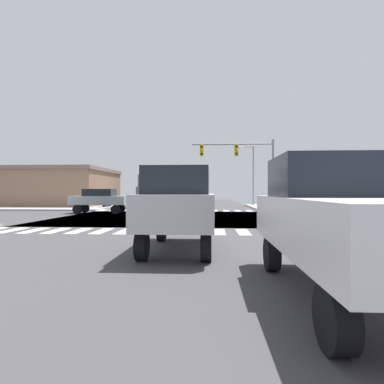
{
  "coord_description": "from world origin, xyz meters",
  "views": [
    {
      "loc": [
        2.89,
        -20.65,
        1.7
      ],
      "look_at": [
        1.29,
        6.67,
        1.64
      ],
      "focal_mm": 29.79,
      "sensor_mm": 36.0,
      "label": 1
    }
  ],
  "objects_px": {
    "bank_building": "(46,187)",
    "suv_outer_4": "(166,193)",
    "suv_middle_3": "(180,202)",
    "suv_queued_2": "(360,195)",
    "street_lamp": "(251,169)",
    "box_truck_trailing_1": "(151,185)",
    "pickup_farside_1": "(340,216)",
    "sedan_crossing_1": "(100,199)",
    "traffic_signal_mast": "(241,158)"
  },
  "relations": [
    {
      "from": "street_lamp",
      "to": "box_truck_trailing_1",
      "type": "bearing_deg",
      "value": 160.68
    },
    {
      "from": "sedan_crossing_1",
      "to": "suv_middle_3",
      "type": "height_order",
      "value": "suv_middle_3"
    },
    {
      "from": "sedan_crossing_1",
      "to": "suv_queued_2",
      "type": "height_order",
      "value": "suv_queued_2"
    },
    {
      "from": "traffic_signal_mast",
      "to": "box_truck_trailing_1",
      "type": "xyz_separation_m",
      "value": [
        -10.54,
        13.8,
        -2.09
      ]
    },
    {
      "from": "traffic_signal_mast",
      "to": "suv_outer_4",
      "type": "bearing_deg",
      "value": 111.08
    },
    {
      "from": "street_lamp",
      "to": "suv_middle_3",
      "type": "xyz_separation_m",
      "value": [
        -5.62,
        -28.38,
        -2.87
      ]
    },
    {
      "from": "traffic_signal_mast",
      "to": "suv_middle_3",
      "type": "bearing_deg",
      "value": -100.54
    },
    {
      "from": "street_lamp",
      "to": "bank_building",
      "type": "bearing_deg",
      "value": -176.95
    },
    {
      "from": "street_lamp",
      "to": "suv_queued_2",
      "type": "distance_m",
      "value": 15.13
    },
    {
      "from": "sedan_crossing_1",
      "to": "suv_queued_2",
      "type": "relative_size",
      "value": 0.93
    },
    {
      "from": "pickup_farside_1",
      "to": "suv_queued_2",
      "type": "height_order",
      "value": "pickup_farside_1"
    },
    {
      "from": "traffic_signal_mast",
      "to": "bank_building",
      "type": "distance_m",
      "value": 23.53
    },
    {
      "from": "traffic_signal_mast",
      "to": "bank_building",
      "type": "height_order",
      "value": "traffic_signal_mast"
    },
    {
      "from": "bank_building",
      "to": "suv_middle_3",
      "type": "distance_m",
      "value": 32.77
    },
    {
      "from": "street_lamp",
      "to": "bank_building",
      "type": "height_order",
      "value": "street_lamp"
    },
    {
      "from": "box_truck_trailing_1",
      "to": "suv_middle_3",
      "type": "bearing_deg",
      "value": 102.05
    },
    {
      "from": "suv_outer_4",
      "to": "box_truck_trailing_1",
      "type": "bearing_deg",
      "value": 90.0
    },
    {
      "from": "suv_queued_2",
      "to": "suv_middle_3",
      "type": "distance_m",
      "value": 19.08
    },
    {
      "from": "suv_middle_3",
      "to": "suv_outer_4",
      "type": "xyz_separation_m",
      "value": [
        -7.0,
        46.33,
        0.0
      ]
    },
    {
      "from": "bank_building",
      "to": "suv_queued_2",
      "type": "bearing_deg",
      "value": -21.89
    },
    {
      "from": "pickup_farside_1",
      "to": "sedan_crossing_1",
      "type": "relative_size",
      "value": 1.19
    },
    {
      "from": "suv_queued_2",
      "to": "pickup_farside_1",
      "type": "bearing_deg",
      "value": -25.3
    },
    {
      "from": "traffic_signal_mast",
      "to": "suv_middle_3",
      "type": "relative_size",
      "value": 1.57
    },
    {
      "from": "pickup_farside_1",
      "to": "traffic_signal_mast",
      "type": "bearing_deg",
      "value": 88.66
    },
    {
      "from": "suv_queued_2",
      "to": "suv_middle_3",
      "type": "xyz_separation_m",
      "value": [
        -11.9,
        -14.91,
        0.0
      ]
    },
    {
      "from": "bank_building",
      "to": "suv_outer_4",
      "type": "relative_size",
      "value": 3.55
    },
    {
      "from": "street_lamp",
      "to": "box_truck_trailing_1",
      "type": "height_order",
      "value": "street_lamp"
    },
    {
      "from": "suv_outer_4",
      "to": "bank_building",
      "type": "bearing_deg",
      "value": 59.3
    },
    {
      "from": "sedan_crossing_1",
      "to": "box_truck_trailing_1",
      "type": "distance_m",
      "value": 17.96
    },
    {
      "from": "suv_queued_2",
      "to": "suv_middle_3",
      "type": "height_order",
      "value": "same"
    },
    {
      "from": "suv_queued_2",
      "to": "suv_outer_4",
      "type": "height_order",
      "value": "same"
    },
    {
      "from": "sedan_crossing_1",
      "to": "suv_middle_3",
      "type": "xyz_separation_m",
      "value": [
        7.69,
        -14.91,
        0.28
      ]
    },
    {
      "from": "suv_queued_2",
      "to": "suv_middle_3",
      "type": "relative_size",
      "value": 1.0
    },
    {
      "from": "traffic_signal_mast",
      "to": "sedan_crossing_1",
      "type": "xyz_separation_m",
      "value": [
        -11.22,
        -4.09,
        -3.54
      ]
    },
    {
      "from": "bank_building",
      "to": "sedan_crossing_1",
      "type": "xyz_separation_m",
      "value": [
        10.73,
        -12.18,
        -1.06
      ]
    },
    {
      "from": "street_lamp",
      "to": "suv_queued_2",
      "type": "height_order",
      "value": "street_lamp"
    },
    {
      "from": "bank_building",
      "to": "suv_middle_3",
      "type": "bearing_deg",
      "value": -55.79
    },
    {
      "from": "bank_building",
      "to": "traffic_signal_mast",
      "type": "bearing_deg",
      "value": -20.24
    },
    {
      "from": "traffic_signal_mast",
      "to": "sedan_crossing_1",
      "type": "relative_size",
      "value": 1.68
    },
    {
      "from": "bank_building",
      "to": "suv_outer_4",
      "type": "distance_m",
      "value": 22.38
    },
    {
      "from": "street_lamp",
      "to": "suv_outer_4",
      "type": "xyz_separation_m",
      "value": [
        -12.62,
        17.95,
        -2.87
      ]
    },
    {
      "from": "suv_middle_3",
      "to": "suv_outer_4",
      "type": "distance_m",
      "value": 46.86
    },
    {
      "from": "traffic_signal_mast",
      "to": "street_lamp",
      "type": "bearing_deg",
      "value": 77.46
    },
    {
      "from": "street_lamp",
      "to": "suv_middle_3",
      "type": "relative_size",
      "value": 1.52
    },
    {
      "from": "pickup_farside_1",
      "to": "suv_middle_3",
      "type": "height_order",
      "value": "pickup_farside_1"
    },
    {
      "from": "traffic_signal_mast",
      "to": "street_lamp",
      "type": "xyz_separation_m",
      "value": [
        2.09,
        9.38,
        -0.39
      ]
    },
    {
      "from": "suv_queued_2",
      "to": "suv_outer_4",
      "type": "bearing_deg",
      "value": -148.97
    },
    {
      "from": "traffic_signal_mast",
      "to": "suv_outer_4",
      "type": "xyz_separation_m",
      "value": [
        -10.54,
        27.33,
        -3.26
      ]
    },
    {
      "from": "bank_building",
      "to": "box_truck_trailing_1",
      "type": "bearing_deg",
      "value": 26.55
    },
    {
      "from": "pickup_farside_1",
      "to": "bank_building",
      "type": "bearing_deg",
      "value": 124.63
    }
  ]
}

